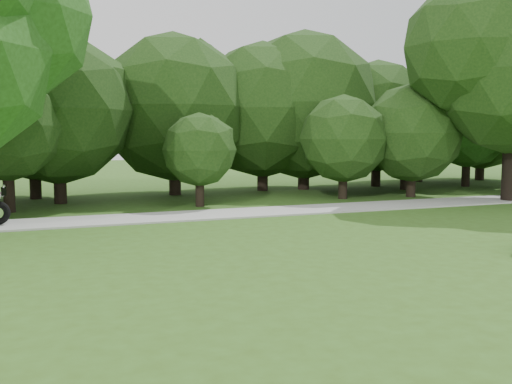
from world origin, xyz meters
TOP-DOWN VIEW (x-y plane):
  - ground at (0.00, 0.00)m, footprint 100.00×100.00m
  - walkway at (0.00, 8.00)m, footprint 60.00×2.20m
  - tree_line at (1.54, 14.81)m, footprint 40.75×11.87m
  - big_tree_east at (10.46, 7.87)m, footprint 9.07×6.89m

SIDE VIEW (x-z plane):
  - ground at x=0.00m, z-range 0.00..0.00m
  - walkway at x=0.00m, z-range 0.00..0.06m
  - tree_line at x=1.54m, z-range -0.30..7.66m
  - big_tree_east at x=10.46m, z-range 0.80..11.26m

